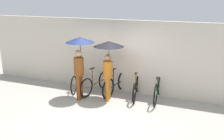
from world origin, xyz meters
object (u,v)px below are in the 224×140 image
at_px(parked_bicycle_2, 116,84).
at_px(pedestrian_center, 108,54).
at_px(parked_bicycle_0, 78,80).
at_px(parked_bicycle_1, 96,83).
at_px(parked_bicycle_3, 136,87).
at_px(pedestrian_leading, 80,52).
at_px(parked_bicycle_4, 158,89).

height_order(parked_bicycle_2, pedestrian_center, pedestrian_center).
xyz_separation_m(parked_bicycle_0, parked_bicycle_1, (0.74, -0.02, -0.00)).
height_order(parked_bicycle_0, parked_bicycle_3, parked_bicycle_0).
height_order(parked_bicycle_0, pedestrian_leading, pedestrian_leading).
bearing_deg(parked_bicycle_4, pedestrian_center, 104.26).
xyz_separation_m(parked_bicycle_1, parked_bicycle_3, (1.47, 0.09, -0.00)).
xyz_separation_m(parked_bicycle_3, parked_bicycle_4, (0.74, 0.01, 0.03)).
bearing_deg(parked_bicycle_0, parked_bicycle_3, -100.53).
relative_size(parked_bicycle_2, pedestrian_center, 0.89).
height_order(parked_bicycle_0, parked_bicycle_2, parked_bicycle_0).
bearing_deg(parked_bicycle_1, parked_bicycle_4, -75.19).
height_order(parked_bicycle_1, parked_bicycle_4, parked_bicycle_4).
bearing_deg(pedestrian_center, parked_bicycle_0, 155.99).
bearing_deg(parked_bicycle_1, parked_bicycle_0, 100.70).
bearing_deg(parked_bicycle_1, pedestrian_center, -109.45).
distance_m(parked_bicycle_3, parked_bicycle_4, 0.74).
bearing_deg(parked_bicycle_3, parked_bicycle_1, 84.25).
distance_m(parked_bicycle_0, parked_bicycle_3, 2.22).
distance_m(parked_bicycle_1, pedestrian_center, 1.42).
xyz_separation_m(parked_bicycle_0, parked_bicycle_3, (2.21, 0.07, -0.01)).
bearing_deg(parked_bicycle_3, parked_bicycle_4, -98.33).
bearing_deg(pedestrian_center, parked_bicycle_2, 73.97).
relative_size(parked_bicycle_0, pedestrian_center, 0.82).
xyz_separation_m(pedestrian_leading, pedestrian_center, (0.89, 0.28, -0.07)).
bearing_deg(parked_bicycle_0, pedestrian_center, -119.23).
distance_m(parked_bicycle_0, pedestrian_leading, 1.53).
height_order(parked_bicycle_0, pedestrian_center, pedestrian_center).
height_order(parked_bicycle_0, parked_bicycle_1, parked_bicycle_0).
relative_size(parked_bicycle_0, parked_bicycle_3, 0.95).
height_order(parked_bicycle_3, pedestrian_center, pedestrian_center).
bearing_deg(parked_bicycle_4, parked_bicycle_3, 87.11).
xyz_separation_m(parked_bicycle_1, parked_bicycle_4, (2.21, 0.10, 0.03)).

